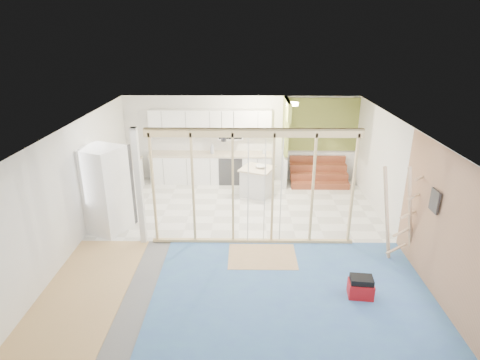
{
  "coord_description": "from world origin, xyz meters",
  "views": [
    {
      "loc": [
        0.14,
        -7.8,
        4.46
      ],
      "look_at": [
        0.02,
        0.6,
        1.26
      ],
      "focal_mm": 30.0,
      "sensor_mm": 36.0,
      "label": 1
    }
  ],
  "objects_px": {
    "island": "(257,182)",
    "toolbox": "(361,288)",
    "fridge": "(104,190)",
    "ladder": "(402,214)"
  },
  "relations": [
    {
      "from": "island",
      "to": "toolbox",
      "type": "xyz_separation_m",
      "value": [
        1.7,
        -4.58,
        -0.21
      ]
    },
    {
      "from": "island",
      "to": "toolbox",
      "type": "height_order",
      "value": "island"
    },
    {
      "from": "island",
      "to": "toolbox",
      "type": "bearing_deg",
      "value": -46.55
    },
    {
      "from": "island",
      "to": "toolbox",
      "type": "distance_m",
      "value": 4.89
    },
    {
      "from": "fridge",
      "to": "ladder",
      "type": "bearing_deg",
      "value": 12.25
    },
    {
      "from": "island",
      "to": "fridge",
      "type": "bearing_deg",
      "value": -125.84
    },
    {
      "from": "fridge",
      "to": "toolbox",
      "type": "distance_m",
      "value": 5.84
    },
    {
      "from": "fridge",
      "to": "ladder",
      "type": "height_order",
      "value": "ladder"
    },
    {
      "from": "island",
      "to": "toolbox",
      "type": "relative_size",
      "value": 2.41
    },
    {
      "from": "fridge",
      "to": "toolbox",
      "type": "xyz_separation_m",
      "value": [
        5.24,
        -2.45,
        -0.81
      ]
    }
  ]
}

